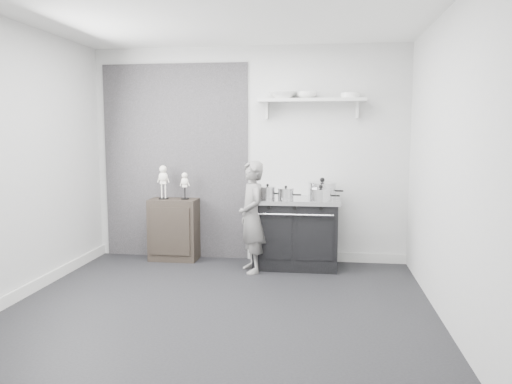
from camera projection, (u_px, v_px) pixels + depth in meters
ground at (220, 305)px, 4.74m from camera, size 4.00×4.00×0.00m
room_shell at (213, 132)px, 4.70m from camera, size 4.02×3.62×2.71m
wall_shelf at (311, 101)px, 6.04m from camera, size 1.30×0.26×0.24m
stove at (296, 232)px, 6.05m from camera, size 1.05×0.66×0.84m
side_cabinet at (174, 229)px, 6.40m from camera, size 0.61×0.35×0.79m
child at (252, 217)px, 5.81m from camera, size 0.48×0.56×1.31m
pot_front_left at (268, 193)px, 5.94m from camera, size 0.28×0.19×0.18m
pot_back_right at (322, 190)px, 6.04m from camera, size 0.42×0.34×0.25m
pot_front_right at (321, 195)px, 5.76m from camera, size 0.35×0.27×0.19m
pot_front_center at (286, 194)px, 5.88m from camera, size 0.28×0.19×0.17m
skeleton_full at (163, 180)px, 6.34m from camera, size 0.14×0.09×0.49m
skeleton_torso at (185, 184)px, 6.31m from camera, size 0.11×0.07×0.39m
bowl_large at (283, 95)px, 6.07m from camera, size 0.34×0.34×0.08m
bowl_small at (307, 95)px, 6.03m from camera, size 0.25×0.25×0.08m
plate_stack at (350, 96)px, 5.97m from camera, size 0.23×0.23×0.06m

